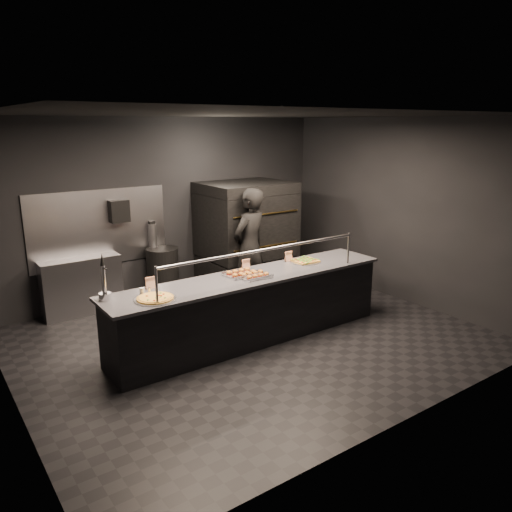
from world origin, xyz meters
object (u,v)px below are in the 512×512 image
(fire_extinguisher, at_px, (153,237))
(slider_tray_a, at_px, (241,273))
(slider_tray_b, at_px, (255,275))
(trash_bin, at_px, (163,274))
(worker, at_px, (250,248))
(beer_tap, at_px, (104,287))
(round_pizza, at_px, (155,298))
(pizza_oven, at_px, (246,236))
(prep_shelf, at_px, (82,286))
(square_pizza, at_px, (305,261))
(service_counter, at_px, (252,308))
(towel_dispenser, at_px, (119,211))

(fire_extinguisher, relative_size, slider_tray_a, 1.06)
(slider_tray_b, distance_m, trash_bin, 2.37)
(worker, bearing_deg, slider_tray_a, 32.97)
(beer_tap, bearing_deg, round_pizza, -34.59)
(pizza_oven, height_order, worker, worker)
(pizza_oven, height_order, prep_shelf, pizza_oven)
(prep_shelf, bearing_deg, square_pizza, -40.37)
(slider_tray_a, height_order, trash_bin, slider_tray_a)
(pizza_oven, bearing_deg, service_counter, -122.27)
(towel_dispenser, height_order, round_pizza, towel_dispenser)
(round_pizza, distance_m, slider_tray_a, 1.37)
(prep_shelf, xyz_separation_m, slider_tray_b, (1.60, -2.40, 0.49))
(fire_extinguisher, height_order, slider_tray_a, fire_extinguisher)
(towel_dispenser, bearing_deg, prep_shelf, -174.29)
(fire_extinguisher, bearing_deg, worker, -48.06)
(square_pizza, relative_size, trash_bin, 0.48)
(pizza_oven, distance_m, worker, 0.86)
(fire_extinguisher, bearing_deg, slider_tray_a, -83.79)
(slider_tray_a, bearing_deg, round_pizza, -170.24)
(service_counter, height_order, pizza_oven, pizza_oven)
(prep_shelf, relative_size, beer_tap, 2.16)
(worker, bearing_deg, fire_extinguisher, -65.57)
(worker, bearing_deg, beer_tap, 2.06)
(pizza_oven, xyz_separation_m, trash_bin, (-1.48, 0.32, -0.52))
(service_counter, distance_m, fire_extinguisher, 2.50)
(slider_tray_a, bearing_deg, fire_extinguisher, 96.21)
(towel_dispenser, distance_m, slider_tray_b, 2.70)
(square_pizza, height_order, trash_bin, square_pizza)
(fire_extinguisher, xyz_separation_m, trash_bin, (0.07, -0.18, -0.62))
(fire_extinguisher, bearing_deg, slider_tray_b, -81.97)
(trash_bin, bearing_deg, beer_tap, -129.20)
(trash_bin, bearing_deg, fire_extinguisher, 112.36)
(prep_shelf, xyz_separation_m, beer_tap, (-0.32, -2.12, 0.63))
(prep_shelf, bearing_deg, trash_bin, -4.32)
(beer_tap, distance_m, square_pizza, 2.95)
(round_pizza, distance_m, trash_bin, 2.67)
(prep_shelf, relative_size, round_pizza, 2.45)
(service_counter, distance_m, towel_dispenser, 2.78)
(square_pizza, bearing_deg, service_counter, -175.00)
(pizza_oven, xyz_separation_m, towel_dispenser, (-2.10, 0.49, 0.58))
(pizza_oven, bearing_deg, beer_tap, -151.44)
(slider_tray_b, relative_size, worker, 0.24)
(service_counter, bearing_deg, round_pizza, -174.97)
(slider_tray_b, bearing_deg, square_pizza, 9.32)
(prep_shelf, height_order, worker, worker)
(service_counter, relative_size, round_pizza, 8.36)
(round_pizza, distance_m, slider_tray_b, 1.45)
(round_pizza, xyz_separation_m, worker, (2.22, 1.28, 0.02))
(fire_extinguisher, relative_size, worker, 0.26)
(towel_dispenser, bearing_deg, trash_bin, -15.24)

